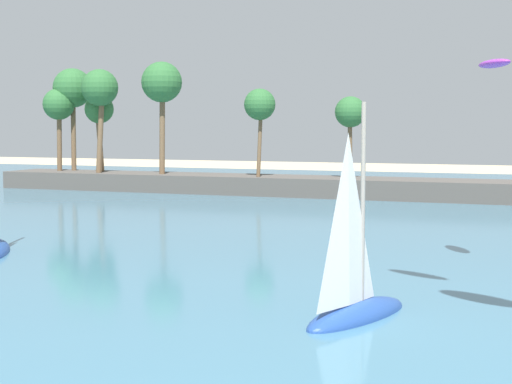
# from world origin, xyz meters

# --- Properties ---
(sea) EXTENTS (220.00, 95.89, 0.06)m
(sea) POSITION_xyz_m (0.00, 56.39, 0.03)
(sea) COLOR teal
(sea) RESTS_ON ground
(palm_headland) EXTENTS (88.72, 6.55, 13.11)m
(palm_headland) POSITION_xyz_m (-5.71, 64.27, 3.50)
(palm_headland) COLOR #514C47
(palm_headland) RESTS_ON ground
(sailboat_near_shore) EXTENTS (3.36, 5.60, 7.79)m
(sailboat_near_shore) POSITION_xyz_m (2.69, 20.95, 0.76)
(sailboat_near_shore) COLOR #234793
(sailboat_near_shore) RESTS_ON sea
(kite_aloft_high_over_bay) EXTENTS (2.01, 2.73, 0.37)m
(kite_aloft_high_over_bay) POSITION_xyz_m (6.39, 31.47, 9.26)
(kite_aloft_high_over_bay) COLOR purple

